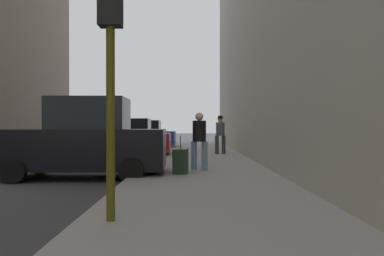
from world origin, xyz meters
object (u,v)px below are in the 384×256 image
Objects in this scene: parked_blue_sedan at (142,135)px; rolling_suitcase at (181,161)px; fire_hydrant at (164,148)px; parked_black_suv at (84,141)px; parked_red_hatchback at (126,139)px; traffic_light at (111,33)px; pedestrian_with_beanie at (220,133)px; pedestrian_in_jeans at (199,138)px.

parked_blue_sedan is 4.07× the size of rolling_suitcase.
parked_blue_sedan reaches higher than fire_hydrant.
parked_red_hatchback is at bearing 90.00° from parked_black_suv.
traffic_light reaches higher than pedestrian_with_beanie.
rolling_suitcase is (2.70, -0.09, -0.54)m from parked_black_suv.
parked_red_hatchback reaches higher than rolling_suitcase.
fire_hydrant is at bearing 90.25° from traffic_light.
traffic_light is 5.69m from rolling_suitcase.
parked_black_suv is at bearing -90.00° from parked_red_hatchback.
traffic_light is at bearing -70.54° from parked_black_suv.
parked_red_hatchback is 2.37× the size of pedestrian_with_beanie.
parked_black_suv is 12.81m from parked_blue_sedan.
parked_black_suv is 8.22m from pedestrian_with_beanie.
parked_red_hatchback is 6.93m from pedestrian_in_jeans.
rolling_suitcase is (-1.68, -7.05, -0.65)m from pedestrian_with_beanie.
pedestrian_in_jeans is 0.96× the size of pedestrian_with_beanie.
pedestrian_in_jeans is at bearing 53.62° from rolling_suitcase.
parked_black_suv is 3.30m from pedestrian_in_jeans.
pedestrian_in_jeans is (1.44, -5.42, 0.61)m from fire_hydrant.
parked_blue_sedan is at bearing 104.91° from pedestrian_in_jeans.
traffic_light reaches higher than parked_blue_sedan.
parked_blue_sedan is 13.18m from rolling_suitcase.
parked_black_suv reaches higher than fire_hydrant.
parked_red_hatchback reaches higher than fire_hydrant.
parked_red_hatchback and parked_blue_sedan have the same top height.
pedestrian_with_beanie is at bearing 79.76° from pedestrian_in_jeans.
parked_red_hatchback is 4.05× the size of rolling_suitcase.
traffic_light reaches higher than pedestrian_in_jeans.
pedestrian_in_jeans is (1.39, 5.89, -1.65)m from traffic_light.
rolling_suitcase is at bearing -103.42° from pedestrian_with_beanie.
pedestrian_in_jeans is 1.64× the size of rolling_suitcase.
parked_black_suv reaches higher than pedestrian_with_beanie.
fire_hydrant is 2.80m from pedestrian_with_beanie.
pedestrian_in_jeans is at bearing -62.12° from parked_red_hatchback.
pedestrian_with_beanie is at bearing 76.58° from rolling_suitcase.
pedestrian_with_beanie is (4.38, 6.95, 0.10)m from parked_black_suv.
traffic_light is 6.27m from pedestrian_in_jeans.
parked_black_suv is 5.83m from traffic_light.
traffic_light reaches higher than fire_hydrant.
fire_hydrant is 6.22m from rolling_suitcase.
pedestrian_with_beanie is at bearing 78.30° from traffic_light.
parked_blue_sedan is at bearing 90.00° from parked_black_suv.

